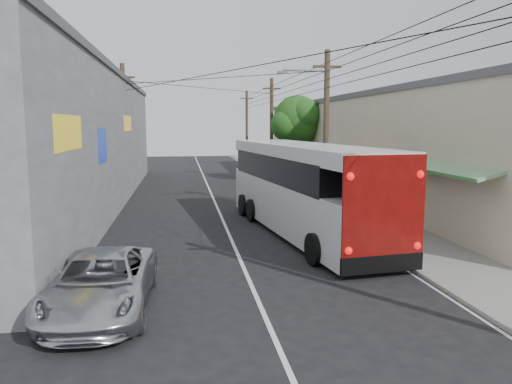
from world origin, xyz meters
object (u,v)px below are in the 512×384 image
parked_suv (295,187)px  pedestrian_near (368,206)px  jeepney (101,283)px  pedestrian_far (339,184)px  coach_bus (303,188)px  parked_car_far (266,172)px  parked_car_mid (284,182)px

parked_suv → pedestrian_near: (1.57, -7.53, 0.02)m
jeepney → parked_suv: (8.40, 16.15, 0.17)m
pedestrian_far → coach_bus: bearing=83.3°
parked_suv → parked_car_far: (0.00, 9.85, -0.09)m
jeepney → parked_car_mid: size_ratio=1.07×
parked_car_mid → parked_car_far: size_ratio=1.00×
parked_car_far → jeepney: bearing=-102.5°
parked_suv → parked_car_mid: 2.85m
pedestrian_far → jeepney: bearing=75.8°
pedestrian_near → parked_suv: bearing=-74.1°
coach_bus → jeepney: 10.31m
jeepney → pedestrian_far: size_ratio=2.98×
parked_suv → parked_car_far: 9.85m
jeepney → parked_car_mid: parked_car_mid is taller
parked_car_mid → pedestrian_far: pedestrian_far is taller
parked_car_far → pedestrian_far: 10.35m
coach_bus → pedestrian_near: size_ratio=8.39×
coach_bus → parked_car_mid: size_ratio=2.74×
jeepney → pedestrian_near: 13.18m
parked_suv → pedestrian_far: (2.65, -0.16, 0.10)m
parked_car_far → pedestrian_far: pedestrian_far is taller
jeepney → pedestrian_far: 19.44m
pedestrian_near → pedestrian_far: bearing=-94.2°
parked_suv → jeepney: bearing=-121.5°
parked_car_mid → parked_suv: bearing=-92.1°
parked_car_mid → parked_car_far: bearing=87.9°
coach_bus → pedestrian_far: bearing=55.7°
parked_car_mid → pedestrian_near: 10.50m
jeepney → parked_car_far: (8.40, 26.00, 0.08)m
coach_bus → pedestrian_near: bearing=9.4°
jeepney → pedestrian_near: bearing=42.6°
parked_car_mid → pedestrian_near: bearing=-83.5°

